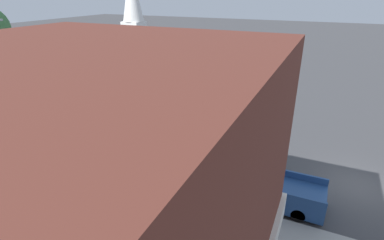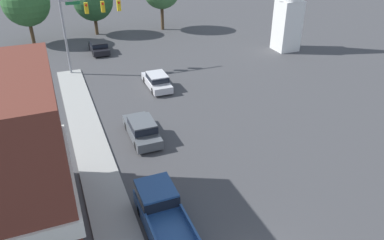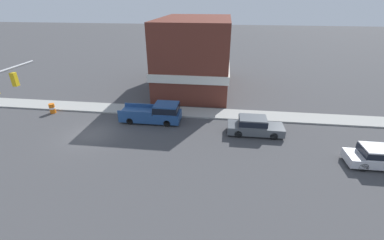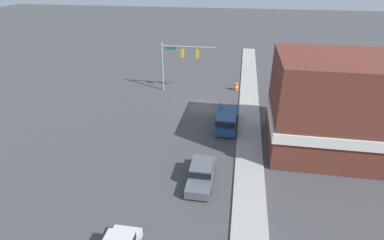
% 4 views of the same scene
% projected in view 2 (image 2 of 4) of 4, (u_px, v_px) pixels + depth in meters
% --- Properties ---
extents(far_signal_assembly, '(7.73, 0.49, 7.92)m').
position_uv_depth(far_signal_assembly, '(88.00, 15.00, 37.04)').
color(far_signal_assembly, gray).
rests_on(far_signal_assembly, ground).
extents(car_lead, '(1.84, 4.80, 1.58)m').
position_uv_depth(car_lead, '(142.00, 129.00, 27.57)').
color(car_lead, black).
rests_on(car_lead, ground).
extents(car_oncoming, '(1.79, 4.60, 1.49)m').
position_uv_depth(car_oncoming, '(157.00, 80.00, 35.60)').
color(car_oncoming, black).
rests_on(car_oncoming, ground).
extents(car_distant, '(1.93, 4.50, 1.37)m').
position_uv_depth(car_distant, '(99.00, 47.00, 44.74)').
color(car_distant, black).
rests_on(car_distant, ground).
extents(pickup_truck_parked, '(2.04, 5.77, 1.89)m').
position_uv_depth(pickup_truck_parked, '(162.00, 213.00, 19.70)').
color(pickup_truck_parked, black).
rests_on(pickup_truck_parked, ground).
extents(backdrop_tree_left_far, '(5.70, 5.70, 8.01)m').
position_uv_depth(backdrop_tree_left_far, '(26.00, 3.00, 45.53)').
color(backdrop_tree_left_far, '#4C3823').
rests_on(backdrop_tree_left_far, ground).
extents(backdrop_tree_left_mid, '(5.23, 5.23, 7.13)m').
position_uv_depth(backdrop_tree_left_mid, '(93.00, 1.00, 49.56)').
color(backdrop_tree_left_mid, '#4C3823').
rests_on(backdrop_tree_left_mid, ground).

